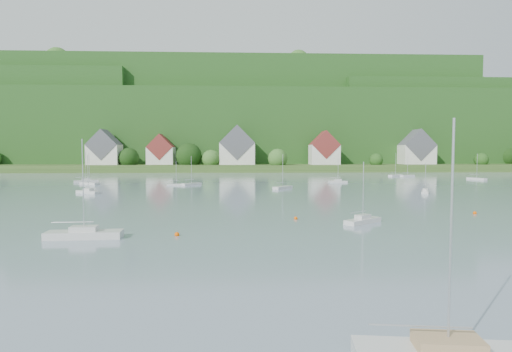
{
  "coord_description": "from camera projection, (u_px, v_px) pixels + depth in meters",
  "views": [
    {
      "loc": [
        5.79,
        -3.88,
        8.44
      ],
      "look_at": [
        9.04,
        75.0,
        4.0
      ],
      "focal_mm": 29.18,
      "sensor_mm": 36.0,
      "label": 1
    }
  ],
  "objects": [
    {
      "name": "far_sailboat_cluster",
      "position": [
        242.0,
        180.0,
        122.1
      ],
      "size": [
        198.92,
        65.93,
        8.71
      ],
      "color": "silver",
      "rests_on": "ground"
    },
    {
      "name": "mooring_buoy_2",
      "position": [
        475.0,
        214.0,
        57.27
      ],
      "size": [
        0.49,
        0.49,
        0.49
      ],
      "primitive_type": "sphere",
      "color": "#FD5700",
      "rests_on": "ground"
    },
    {
      "name": "near_sailboat_0",
      "position": [
        84.0,
        233.0,
        40.95
      ],
      "size": [
        7.37,
        2.46,
        9.8
      ],
      "rotation": [
        0.0,
        0.0,
        0.06
      ],
      "color": "silver",
      "rests_on": "ground"
    },
    {
      "name": "far_shore_strip",
      "position": [
        227.0,
        167.0,
        203.54
      ],
      "size": [
        600.0,
        60.0,
        3.0
      ],
      "primitive_type": "cube",
      "color": "#2D4A1B",
      "rests_on": "ground"
    },
    {
      "name": "near_sailboat_3",
      "position": [
        363.0,
        220.0,
        49.74
      ],
      "size": [
        5.24,
        4.55,
        7.36
      ],
      "rotation": [
        0.0,
        0.0,
        0.66
      ],
      "color": "silver",
      "rests_on": "ground"
    },
    {
      "name": "village_building_3",
      "position": [
        324.0,
        150.0,
        190.97
      ],
      "size": [
        13.0,
        10.4,
        15.5
      ],
      "color": "silver",
      "rests_on": "far_shore_strip"
    },
    {
      "name": "village_building_2",
      "position": [
        237.0,
        149.0,
        191.28
      ],
      "size": [
        16.0,
        11.44,
        18.0
      ],
      "color": "silver",
      "rests_on": "far_shore_strip"
    },
    {
      "name": "village_building_0",
      "position": [
        104.0,
        150.0,
        187.86
      ],
      "size": [
        14.0,
        10.4,
        16.0
      ],
      "color": "silver",
      "rests_on": "far_shore_strip"
    },
    {
      "name": "mooring_buoy_3",
      "position": [
        296.0,
        219.0,
        52.65
      ],
      "size": [
        0.45,
        0.45,
        0.45
      ],
      "primitive_type": "sphere",
      "color": "#FD5700",
      "rests_on": "ground"
    },
    {
      "name": "village_building_1",
      "position": [
        161.0,
        152.0,
        190.93
      ],
      "size": [
        12.0,
        9.36,
        14.0
      ],
      "color": "silver",
      "rests_on": "far_shore_strip"
    },
    {
      "name": "mooring_buoy_0",
      "position": [
        177.0,
        236.0,
        42.2
      ],
      "size": [
        0.51,
        0.51,
        0.51
      ],
      "primitive_type": "sphere",
      "color": "#FD5700",
      "rests_on": "ground"
    },
    {
      "name": "village_building_4",
      "position": [
        417.0,
        150.0,
        196.8
      ],
      "size": [
        15.0,
        10.4,
        16.5
      ],
      "color": "silver",
      "rests_on": "far_shore_strip"
    },
    {
      "name": "forested_ridge",
      "position": [
        231.0,
        130.0,
        270.76
      ],
      "size": [
        620.0,
        181.22,
        69.89
      ],
      "color": "#164114",
      "rests_on": "ground"
    }
  ]
}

